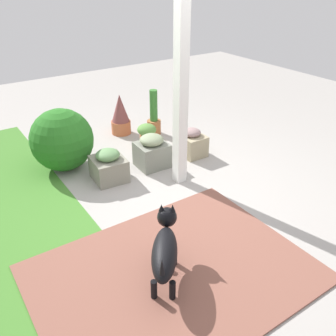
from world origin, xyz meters
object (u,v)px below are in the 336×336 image
at_px(stone_planter_mid, 109,166).
at_px(terracotta_pot_tall, 154,119).
at_px(terracotta_pot_spiky, 120,115).
at_px(round_shrub, 62,140).
at_px(porch_pillar, 181,88).
at_px(terracotta_pot_broad, 147,134).
at_px(stone_planter_near, 152,152).
at_px(stone_planter_nearest, 191,143).
at_px(dog, 165,248).

height_order(stone_planter_mid, terracotta_pot_tall, terracotta_pot_tall).
bearing_deg(terracotta_pot_spiky, round_shrub, 117.90).
distance_m(porch_pillar, terracotta_pot_broad, 1.46).
height_order(stone_planter_near, stone_planter_mid, stone_planter_near).
bearing_deg(terracotta_pot_spiky, stone_planter_nearest, -159.34).
xyz_separation_m(round_shrub, terracotta_pot_spiky, (0.62, -1.18, -0.10)).
bearing_deg(porch_pillar, stone_planter_nearest, -48.63).
relative_size(stone_planter_nearest, stone_planter_mid, 0.88).
xyz_separation_m(stone_planter_nearest, dog, (-1.79, 1.64, 0.14)).
height_order(round_shrub, terracotta_pot_tall, round_shrub).
distance_m(porch_pillar, round_shrub, 1.76).
bearing_deg(terracotta_pot_broad, stone_planter_mid, 121.01).
bearing_deg(stone_planter_nearest, terracotta_pot_spiky, 20.66).
distance_m(porch_pillar, terracotta_pot_tall, 1.81).
height_order(round_shrub, dog, round_shrub).
height_order(stone_planter_near, terracotta_pot_tall, terracotta_pot_tall).
xyz_separation_m(terracotta_pot_tall, dog, (-2.73, 1.60, 0.06)).
relative_size(terracotta_pot_spiky, terracotta_pot_broad, 1.74).
bearing_deg(terracotta_pot_broad, terracotta_pot_spiky, 5.49).
height_order(stone_planter_near, terracotta_pot_broad, stone_planter_near).
xyz_separation_m(terracotta_pot_broad, dog, (-2.34, 1.23, 0.11)).
bearing_deg(dog, terracotta_pot_spiky, -20.96).
relative_size(stone_planter_nearest, terracotta_pot_tall, 0.56).
bearing_deg(terracotta_pot_broad, terracotta_pot_tall, -43.36).
bearing_deg(stone_planter_mid, terracotta_pot_spiky, -33.57).
bearing_deg(stone_planter_mid, dog, 169.14).
xyz_separation_m(round_shrub, terracotta_pot_tall, (0.31, -1.61, -0.15)).
bearing_deg(terracotta_pot_broad, stone_planter_nearest, -143.85).
xyz_separation_m(stone_planter_mid, terracotta_pot_broad, (0.53, -0.89, 0.02)).
height_order(terracotta_pot_tall, terracotta_pot_broad, terracotta_pot_tall).
xyz_separation_m(porch_pillar, stone_planter_mid, (0.53, 0.73, -1.02)).
relative_size(stone_planter_nearest, stone_planter_near, 0.88).
distance_m(stone_planter_near, terracotta_pot_broad, 0.59).
bearing_deg(stone_planter_mid, terracotta_pot_tall, -53.69).
bearing_deg(dog, stone_planter_near, -28.69).
height_order(terracotta_pot_tall, dog, terracotta_pot_tall).
relative_size(stone_planter_nearest, dog, 0.57).
height_order(porch_pillar, terracotta_pot_spiky, porch_pillar).
height_order(porch_pillar, stone_planter_nearest, porch_pillar).
distance_m(stone_planter_near, dog, 2.06).
distance_m(stone_planter_nearest, stone_planter_near, 0.65).
bearing_deg(terracotta_pot_tall, stone_planter_near, 146.52).
height_order(stone_planter_near, dog, dog).
relative_size(porch_pillar, terracotta_pot_spiky, 3.70).
bearing_deg(terracotta_pot_tall, porch_pillar, 159.99).
relative_size(round_shrub, terracotta_pot_broad, 2.21).
bearing_deg(dog, round_shrub, 0.26).
xyz_separation_m(terracotta_pot_spiky, terracotta_pot_broad, (-0.70, -0.07, -0.10)).
relative_size(porch_pillar, stone_planter_mid, 5.23).
relative_size(stone_planter_nearest, terracotta_pot_spiky, 0.62).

